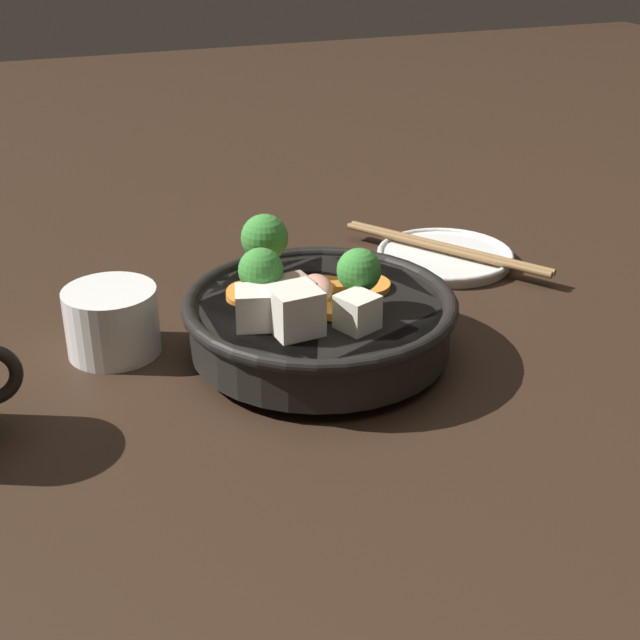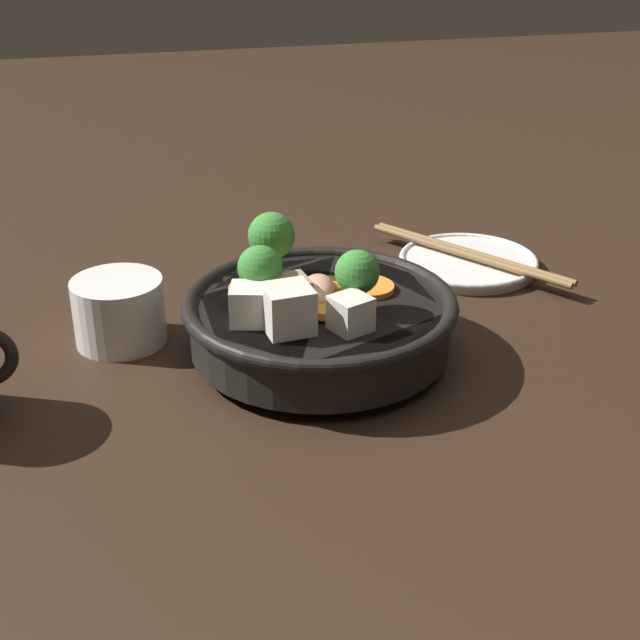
# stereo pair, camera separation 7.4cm
# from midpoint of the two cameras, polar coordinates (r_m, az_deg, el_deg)

# --- Properties ---
(ground_plane) EXTENTS (3.00, 3.00, 0.00)m
(ground_plane) POSITION_cam_midpoint_polar(r_m,az_deg,el_deg) (0.75, -2.80, -2.38)
(ground_plane) COLOR black
(stirfry_bowl) EXTENTS (0.23, 0.23, 0.11)m
(stirfry_bowl) POSITION_cam_midpoint_polar(r_m,az_deg,el_deg) (0.73, -3.01, 0.22)
(stirfry_bowl) COLOR black
(stirfry_bowl) RESTS_ON ground_plane
(side_saucer) EXTENTS (0.14, 0.14, 0.01)m
(side_saucer) POSITION_cam_midpoint_polar(r_m,az_deg,el_deg) (0.94, 5.78, 4.04)
(side_saucer) COLOR white
(side_saucer) RESTS_ON ground_plane
(tea_cup) EXTENTS (0.08, 0.08, 0.06)m
(tea_cup) POSITION_cam_midpoint_polar(r_m,az_deg,el_deg) (0.77, -15.85, -0.10)
(tea_cup) COLOR white
(tea_cup) RESTS_ON ground_plane
(chopsticks_pair) EXTENTS (0.14, 0.21, 0.01)m
(chopsticks_pair) POSITION_cam_midpoint_polar(r_m,az_deg,el_deg) (0.93, 5.81, 4.58)
(chopsticks_pair) COLOR olive
(chopsticks_pair) RESTS_ON side_saucer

